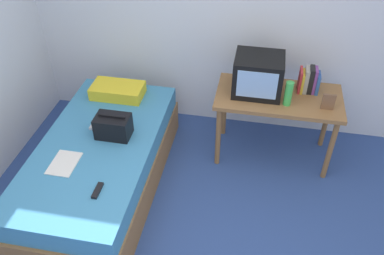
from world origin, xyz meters
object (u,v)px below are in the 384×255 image
(tv, at_px, (258,75))
(pillow, at_px, (118,91))
(book_row, at_px, (309,80))
(water_bottle, at_px, (288,94))
(desk, at_px, (278,103))
(handbag, at_px, (113,126))
(remote_dark, at_px, (97,190))
(bed, at_px, (101,165))
(remote_silver, at_px, (94,124))
(picture_frame, at_px, (328,102))
(magazine, at_px, (64,163))

(tv, relative_size, pillow, 0.86)
(book_row, bearing_deg, water_bottle, -125.48)
(water_bottle, bearing_deg, pillow, 176.22)
(desk, height_order, handbag, handbag)
(remote_dark, bearing_deg, book_row, 42.07)
(bed, height_order, remote_silver, remote_silver)
(pillow, xyz_separation_m, remote_dark, (0.26, -1.26, -0.05))
(desk, relative_size, pillow, 2.27)
(bed, relative_size, tv, 4.55)
(desk, bearing_deg, bed, -153.80)
(picture_frame, height_order, magazine, picture_frame)
(water_bottle, relative_size, pillow, 0.45)
(tv, height_order, book_row, tv)
(desk, relative_size, remote_silver, 8.06)
(handbag, bearing_deg, tv, 28.63)
(pillow, distance_m, magazine, 1.03)
(bed, distance_m, magazine, 0.44)
(handbag, xyz_separation_m, remote_dark, (0.10, -0.66, -0.09))
(magazine, relative_size, remote_silver, 2.01)
(book_row, bearing_deg, remote_dark, -137.93)
(desk, xyz_separation_m, book_row, (0.25, 0.13, 0.20))
(book_row, bearing_deg, handbag, -155.68)
(tv, distance_m, book_row, 0.48)
(bed, bearing_deg, book_row, 26.27)
(bed, bearing_deg, desk, 26.20)
(bed, xyz_separation_m, water_bottle, (1.59, 0.62, 0.58))
(water_bottle, bearing_deg, bed, -158.76)
(handbag, bearing_deg, picture_frame, 14.91)
(desk, xyz_separation_m, pillow, (-1.57, -0.02, -0.04))
(desk, height_order, magazine, desk)
(bed, distance_m, handbag, 0.41)
(water_bottle, distance_m, picture_frame, 0.35)
(desk, height_order, picture_frame, picture_frame)
(desk, xyz_separation_m, handbag, (-1.40, -0.62, 0.00))
(handbag, relative_size, remote_silver, 2.08)
(pillow, distance_m, remote_dark, 1.29)
(water_bottle, height_order, remote_silver, water_bottle)
(water_bottle, height_order, remote_dark, water_bottle)
(tv, relative_size, remote_dark, 2.82)
(picture_frame, bearing_deg, magazine, -156.67)
(book_row, bearing_deg, desk, -153.29)
(pillow, bearing_deg, tv, 2.14)
(desk, bearing_deg, remote_dark, -135.59)
(book_row, xyz_separation_m, handbag, (-1.66, -0.75, -0.20))
(picture_frame, xyz_separation_m, handbag, (-1.82, -0.48, -0.16))
(book_row, distance_m, remote_dark, 2.12)
(pillow, bearing_deg, desk, 0.82)
(tv, distance_m, picture_frame, 0.66)
(bed, bearing_deg, picture_frame, 17.53)
(desk, distance_m, pillow, 1.57)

